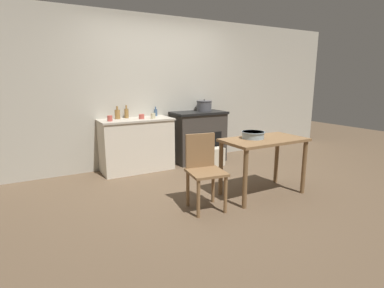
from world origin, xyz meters
name	(u,v)px	position (x,y,z in m)	size (l,w,h in m)	color
ground_plane	(205,188)	(0.00, 0.00, 0.00)	(14.00, 14.00, 0.00)	brown
wall_back	(158,92)	(0.00, 1.58, 1.27)	(8.00, 0.07, 2.55)	#B2AD9E
counter_cabinet	(137,145)	(-0.54, 1.29, 0.43)	(1.18, 0.55, 0.86)	beige
stove	(198,136)	(0.65, 1.29, 0.46)	(0.97, 0.56, 0.92)	#38332D
work_table	(264,148)	(0.55, -0.54, 0.62)	(1.08, 0.59, 0.75)	olive
chair	(204,169)	(-0.35, -0.53, 0.48)	(0.45, 0.45, 0.87)	olive
flour_sack	(216,157)	(0.76, 0.88, 0.16)	(0.28, 0.19, 0.31)	beige
stock_pot	(204,106)	(0.81, 1.37, 1.01)	(0.28, 0.28, 0.21)	#4C4C51
mixing_bowl_large	(253,135)	(0.43, -0.46, 0.80)	(0.30, 0.30, 0.09)	#93A8B2
bottle_far_left	(126,113)	(-0.63, 1.46, 0.94)	(0.07, 0.07, 0.21)	olive
bottle_left	(117,114)	(-0.80, 1.41, 0.94)	(0.08, 0.08, 0.21)	olive
bottle_mid_left	(156,112)	(-0.10, 1.49, 0.92)	(0.06, 0.06, 0.16)	#3D5675
cup_center_left	(142,116)	(-0.45, 1.24, 0.90)	(0.09, 0.09, 0.08)	#B74C42
cup_center	(153,116)	(-0.28, 1.17, 0.91)	(0.08, 0.08, 0.09)	beige
cup_center_right	(110,118)	(-0.97, 1.21, 0.90)	(0.08, 0.08, 0.09)	#B74C42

